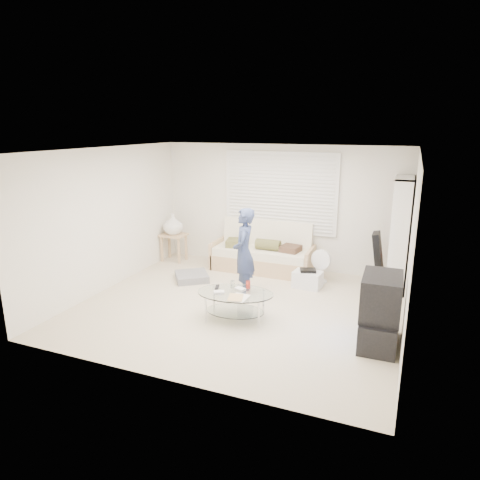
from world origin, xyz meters
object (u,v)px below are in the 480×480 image
at_px(bookshelf, 400,234).
at_px(tv_unit, 380,311).
at_px(futon_sofa, 263,255).
at_px(coffee_table, 235,298).

bearing_deg(bookshelf, tv_unit, -93.18).
relative_size(futon_sofa, bookshelf, 1.01).
bearing_deg(bookshelf, futon_sofa, 178.38).
height_order(futon_sofa, tv_unit, futon_sofa).
bearing_deg(tv_unit, bookshelf, 86.82).
bearing_deg(futon_sofa, coffee_table, -81.38).
relative_size(futon_sofa, tv_unit, 2.08).
relative_size(tv_unit, coffee_table, 0.77).
xyz_separation_m(tv_unit, coffee_table, (-2.07, -0.00, -0.13)).
distance_m(futon_sofa, tv_unit, 3.36).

